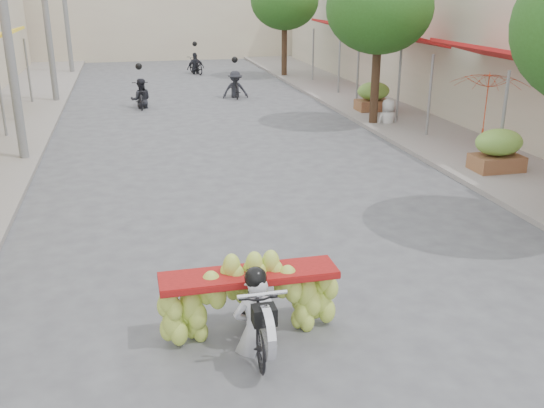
{
  "coord_description": "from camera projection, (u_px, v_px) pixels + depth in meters",
  "views": [
    {
      "loc": [
        -2.58,
        -4.8,
        4.42
      ],
      "look_at": [
        -0.44,
        4.19,
        1.1
      ],
      "focal_mm": 40.0,
      "sensor_mm": 36.0,
      "label": 1
    }
  ],
  "objects": [
    {
      "name": "banana_motorbike",
      "position": [
        252.0,
        297.0,
        7.75
      ],
      "size": [
        2.33,
        1.84,
        1.98
      ],
      "color": "black",
      "rests_on": "ground"
    },
    {
      "name": "sidewalk_right",
      "position": [
        404.0,
        116.0,
        21.69
      ],
      "size": [
        4.0,
        60.0,
        0.12
      ],
      "primitive_type": "cube",
      "color": "gray",
      "rests_on": "ground"
    },
    {
      "name": "bg_motorbike_c",
      "position": [
        195.0,
        59.0,
        32.36
      ],
      "size": [
        1.08,
        1.68,
        1.95
      ],
      "color": "black",
      "rests_on": "ground"
    },
    {
      "name": "bg_motorbike_b",
      "position": [
        235.0,
        78.0,
        25.32
      ],
      "size": [
        1.08,
        1.69,
        1.95
      ],
      "color": "black",
      "rests_on": "ground"
    },
    {
      "name": "pedestrian",
      "position": [
        389.0,
        99.0,
        20.08
      ],
      "size": [
        0.81,
        0.51,
        1.59
      ],
      "rotation": [
        0.0,
        0.0,
        3.2
      ],
      "color": "silver",
      "rests_on": "ground"
    },
    {
      "name": "utility_pole_mid",
      "position": [
        3.0,
        4.0,
        14.9
      ],
      "size": [
        0.6,
        0.24,
        8.0
      ],
      "color": "slate",
      "rests_on": "ground"
    },
    {
      "name": "market_umbrella",
      "position": [
        491.0,
        71.0,
        14.9
      ],
      "size": [
        2.31,
        2.31,
        1.73
      ],
      "rotation": [
        0.0,
        0.0,
        -0.25
      ],
      "color": "#AF3517",
      "rests_on": "ground"
    },
    {
      "name": "street_tree_far",
      "position": [
        285.0,
        1.0,
        30.15
      ],
      "size": [
        3.4,
        3.4,
        5.25
      ],
      "color": "#3A2719",
      "rests_on": "ground"
    },
    {
      "name": "street_tree_mid",
      "position": [
        379.0,
        8.0,
        19.16
      ],
      "size": [
        3.4,
        3.4,
        5.25
      ],
      "color": "#3A2719",
      "rests_on": "ground"
    },
    {
      "name": "far_building",
      "position": [
        160.0,
        2.0,
        40.06
      ],
      "size": [
        20.0,
        6.0,
        7.0
      ],
      "primitive_type": "cube",
      "color": "beige",
      "rests_on": "ground"
    },
    {
      "name": "produce_crate_far",
      "position": [
        373.0,
        94.0,
        22.21
      ],
      "size": [
        1.2,
        0.88,
        1.16
      ],
      "color": "brown",
      "rests_on": "ground"
    },
    {
      "name": "bg_motorbike_a",
      "position": [
        140.0,
        89.0,
        23.26
      ],
      "size": [
        0.8,
        1.66,
        1.95
      ],
      "color": "black",
      "rests_on": "ground"
    },
    {
      "name": "produce_crate_mid",
      "position": [
        498.0,
        147.0,
        14.88
      ],
      "size": [
        1.2,
        0.88,
        1.16
      ],
      "color": "brown",
      "rests_on": "ground"
    }
  ]
}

